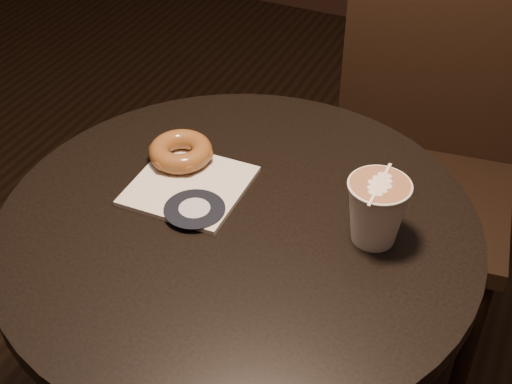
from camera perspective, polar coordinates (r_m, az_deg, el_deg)
cafe_table at (r=1.17m, az=-1.30°, el=-9.64°), size 0.70×0.70×0.75m
chair at (r=1.57m, az=13.37°, el=4.75°), size 0.45×0.45×1.02m
pastry_bag at (r=1.09m, az=-5.36°, el=0.49°), size 0.17×0.17×0.01m
doughnut at (r=1.12m, az=-6.05°, el=3.26°), size 0.10×0.10×0.03m
latte_cup at (r=0.98m, az=9.60°, el=-1.57°), size 0.09×0.09×0.10m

